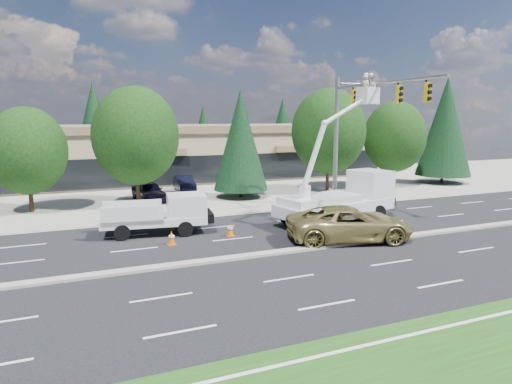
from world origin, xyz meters
name	(u,v)px	position (x,y,z in m)	size (l,w,h in m)	color
ground	(257,256)	(0.00, 0.00, 0.00)	(140.00, 140.00, 0.00)	black
concrete_apron	(165,192)	(0.00, 20.00, 0.01)	(140.00, 22.00, 0.01)	gray
road_median	(257,255)	(0.00, 0.00, 0.06)	(120.00, 0.55, 0.12)	gray
strip_mall	(144,151)	(0.00, 29.97, 2.83)	(50.40, 15.40, 5.50)	tan
tree_front_c	(27,151)	(-10.00, 15.00, 4.09)	(5.04, 5.04, 6.99)	#332114
tree_front_d	(136,136)	(-3.00, 15.00, 4.96)	(6.11, 6.11, 8.48)	#332114
tree_front_e	(241,140)	(5.00, 15.00, 4.52)	(4.27, 4.27, 8.42)	#332114
tree_front_f	(329,131)	(13.00, 15.00, 5.11)	(6.30, 6.30, 8.74)	#332114
tree_front_g	(395,137)	(20.00, 15.00, 4.54)	(5.59, 5.59, 7.76)	#332114
tree_front_h	(445,126)	(26.00, 15.00, 5.45)	(5.15, 5.15, 10.16)	#332114
tree_back_b	(94,122)	(-4.00, 42.00, 5.76)	(5.45, 5.45, 10.74)	#332114
tree_back_c	(204,133)	(10.00, 42.00, 4.27)	(4.04, 4.04, 7.97)	#332114
tree_back_d	(283,127)	(22.00, 42.00, 4.94)	(4.67, 4.67, 9.21)	#332114
signal_mast	(355,121)	(10.03, 7.04, 6.06)	(2.76, 10.16, 9.00)	gray
utility_pickup	(162,218)	(-3.15, 5.77, 0.87)	(5.76, 2.83, 2.12)	silver
bucket_truck	(345,190)	(7.77, 4.55, 1.93)	(8.11, 3.78, 8.89)	silver
traffic_cone_b	(172,238)	(-3.15, 3.40, 0.34)	(0.40, 0.40, 0.70)	#E96207
traffic_cone_c	(230,230)	(0.12, 3.89, 0.34)	(0.40, 0.40, 0.70)	#E96207
minivan	(350,224)	(5.40, 0.60, 0.89)	(2.95, 6.40, 1.78)	#9E8D4C
parked_car_west	(149,191)	(-2.00, 16.18, 0.74)	(1.75, 4.35, 1.48)	black
parked_car_east	(184,184)	(1.59, 19.59, 0.66)	(1.40, 4.03, 1.33)	black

